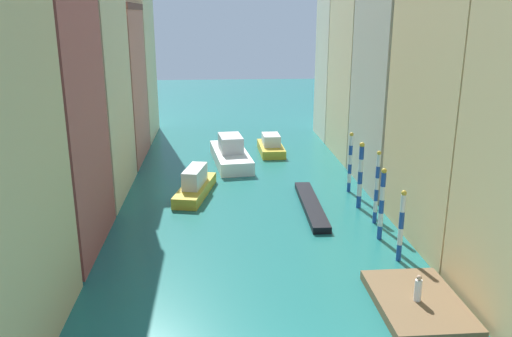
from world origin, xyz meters
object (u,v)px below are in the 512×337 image
object	(u,v)px
person_on_dock	(418,289)
gondola_black	(311,205)
motorboat_0	(195,185)
mooring_pole_3	(360,175)
motorboat_1	(271,146)
waterfront_dock	(418,302)
mooring_pole_1	(382,203)
vaporetto_white	(231,154)
mooring_pole_2	(377,187)
mooring_pole_0	(401,225)
mooring_pole_4	(350,162)

from	to	relation	value
person_on_dock	gondola_black	world-z (taller)	person_on_dock
gondola_black	motorboat_0	bearing A→B (deg)	157.02
mooring_pole_3	person_on_dock	bearing A→B (deg)	-93.74
mooring_pole_3	motorboat_1	bearing A→B (deg)	106.43
waterfront_dock	mooring_pole_1	distance (m)	8.54
vaporetto_white	mooring_pole_3	bearing A→B (deg)	-54.48
waterfront_dock	motorboat_0	size ratio (longest dim) A/B	0.83
mooring_pole_1	mooring_pole_2	world-z (taller)	mooring_pole_2
vaporetto_white	gondola_black	bearing A→B (deg)	-66.27
mooring_pole_2	gondola_black	bearing A→B (deg)	141.12
mooring_pole_2	mooring_pole_1	bearing A→B (deg)	-100.29
gondola_black	motorboat_1	size ratio (longest dim) A/B	1.67
waterfront_dock	motorboat_0	world-z (taller)	motorboat_0
mooring_pole_0	mooring_pole_3	world-z (taller)	mooring_pole_3
mooring_pole_3	gondola_black	world-z (taller)	mooring_pole_3
person_on_dock	mooring_pole_2	distance (m)	11.28
mooring_pole_2	motorboat_1	world-z (taller)	mooring_pole_2
vaporetto_white	gondola_black	distance (m)	14.13
motorboat_0	person_on_dock	bearing A→B (deg)	-57.36
mooring_pole_0	mooring_pole_1	size ratio (longest dim) A/B	0.92
mooring_pole_0	motorboat_1	size ratio (longest dim) A/B	0.75
waterfront_dock	mooring_pole_1	bearing A→B (deg)	85.73
mooring_pole_4	gondola_black	distance (m)	5.72
mooring_pole_3	vaporetto_white	bearing A→B (deg)	125.52
waterfront_dock	vaporetto_white	world-z (taller)	vaporetto_white
waterfront_dock	mooring_pole_4	distance (m)	17.83
mooring_pole_3	motorboat_1	distance (m)	17.53
waterfront_dock	mooring_pole_2	size ratio (longest dim) A/B	1.17
mooring_pole_2	gondola_black	distance (m)	5.61
mooring_pole_2	motorboat_0	bearing A→B (deg)	151.55
vaporetto_white	motorboat_0	xyz separation A→B (m)	(-3.17, -9.17, -0.12)
waterfront_dock	mooring_pole_2	world-z (taller)	mooring_pole_2
mooring_pole_3	mooring_pole_0	bearing A→B (deg)	-89.94
person_on_dock	motorboat_0	world-z (taller)	motorboat_0
waterfront_dock	gondola_black	bearing A→B (deg)	101.41
mooring_pole_3	gondola_black	xyz separation A→B (m)	(-3.63, 0.12, -2.37)
motorboat_1	mooring_pole_1	bearing A→B (deg)	-78.04
mooring_pole_4	waterfront_dock	bearing A→B (deg)	-93.12
mooring_pole_0	mooring_pole_3	size ratio (longest dim) A/B	0.87
vaporetto_white	motorboat_1	distance (m)	5.72
person_on_dock	mooring_pole_2	size ratio (longest dim) A/B	0.26
vaporetto_white	motorboat_0	size ratio (longest dim) A/B	1.30
mooring_pole_0	mooring_pole_1	world-z (taller)	mooring_pole_1
mooring_pole_2	motorboat_1	bearing A→B (deg)	104.85
waterfront_dock	motorboat_1	world-z (taller)	motorboat_1
waterfront_dock	mooring_pole_3	xyz separation A→B (m)	(0.79, 13.96, 2.36)
motorboat_0	mooring_pole_3	bearing A→B (deg)	-17.24
mooring_pole_2	motorboat_1	distance (m)	20.55
mooring_pole_2	vaporetto_white	bearing A→B (deg)	120.86
gondola_black	motorboat_0	distance (m)	9.63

